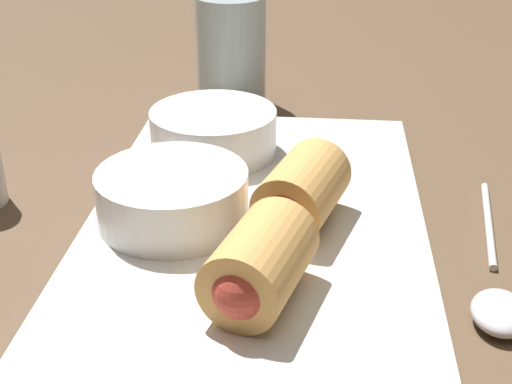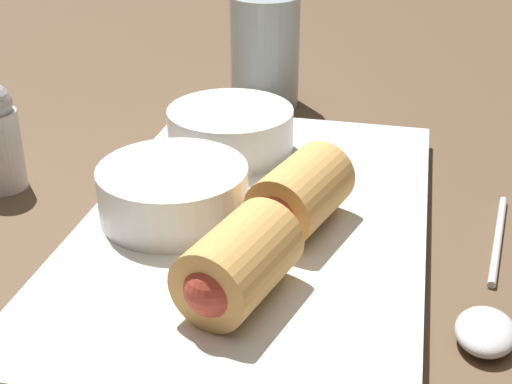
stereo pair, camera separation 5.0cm
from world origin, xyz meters
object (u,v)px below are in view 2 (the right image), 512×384
(spoon, at_px, (488,316))
(drinking_glass, at_px, (265,51))
(serving_plate, at_px, (256,226))
(dipping_bowl_far, at_px, (231,128))
(dipping_bowl_near, at_px, (173,190))

(spoon, bearing_deg, drinking_glass, 31.53)
(serving_plate, height_order, dipping_bowl_far, dipping_bowl_far)
(serving_plate, height_order, drinking_glass, drinking_glass)
(serving_plate, xyz_separation_m, spoon, (-0.06, -0.14, -0.00))
(serving_plate, distance_m, drinking_glass, 0.25)
(serving_plate, distance_m, dipping_bowl_far, 0.11)
(dipping_bowl_near, distance_m, drinking_glass, 0.25)
(dipping_bowl_near, height_order, dipping_bowl_far, same)
(serving_plate, bearing_deg, drinking_glass, 10.90)
(spoon, bearing_deg, serving_plate, 65.90)
(serving_plate, relative_size, drinking_glass, 3.42)
(serving_plate, bearing_deg, spoon, -114.10)
(dipping_bowl_far, bearing_deg, dipping_bowl_near, 174.60)
(dipping_bowl_far, xyz_separation_m, drinking_glass, (0.15, 0.01, 0.02))
(dipping_bowl_far, distance_m, spoon, 0.24)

